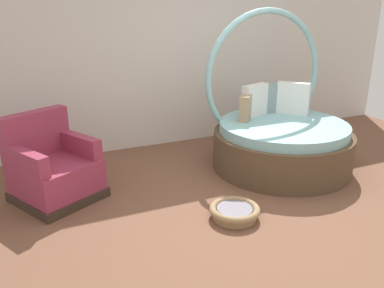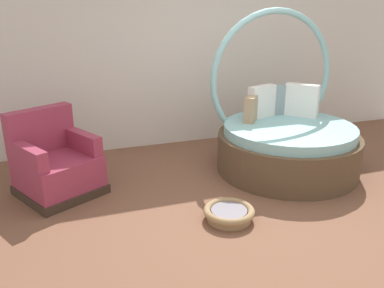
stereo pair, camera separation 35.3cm
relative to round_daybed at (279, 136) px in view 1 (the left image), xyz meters
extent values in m
cube|color=brown|center=(-0.94, -0.96, -0.42)|extent=(8.00, 8.00, 0.02)
cube|color=silver|center=(-0.94, 1.49, 0.95)|extent=(8.00, 0.12, 2.71)
cylinder|color=brown|center=(0.00, -0.07, -0.16)|extent=(1.78, 1.78, 0.49)
cylinder|color=#8CC6CC|center=(0.00, -0.07, 0.14)|extent=(1.64, 1.64, 0.12)
torus|color=#8CC6CC|center=(0.00, 0.42, 0.71)|extent=(1.77, 0.08, 1.77)
cube|color=white|center=(0.37, 0.25, 0.42)|extent=(0.38, 0.40, 0.43)
cube|color=gray|center=(0.12, 0.44, 0.40)|extent=(0.42, 0.21, 0.40)
cube|color=white|center=(-0.16, 0.38, 0.41)|extent=(0.44, 0.26, 0.42)
cube|color=tan|center=(-0.37, 0.26, 0.36)|extent=(0.31, 0.33, 0.33)
cube|color=#38281E|center=(-2.79, 0.16, -0.36)|extent=(1.08, 1.08, 0.10)
cube|color=#99334C|center=(-2.79, 0.16, -0.14)|extent=(1.03, 1.03, 0.34)
cube|color=#99334C|center=(-2.93, 0.44, 0.28)|extent=(0.75, 0.50, 0.50)
cube|color=#99334C|center=(-3.07, 0.01, 0.14)|extent=(0.43, 0.66, 0.22)
cube|color=#99334C|center=(-2.50, 0.32, 0.14)|extent=(0.43, 0.66, 0.22)
cylinder|color=#9E7F56|center=(-1.22, -0.99, -0.38)|extent=(0.44, 0.44, 0.06)
torus|color=#9E7F56|center=(-1.22, -0.99, -0.31)|extent=(0.51, 0.51, 0.07)
cylinder|color=slate|center=(-1.22, -0.99, -0.32)|extent=(0.36, 0.36, 0.05)
camera|label=1|loc=(-3.02, -4.03, 1.63)|focal=37.05mm
camera|label=2|loc=(-2.69, -4.16, 1.63)|focal=37.05mm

